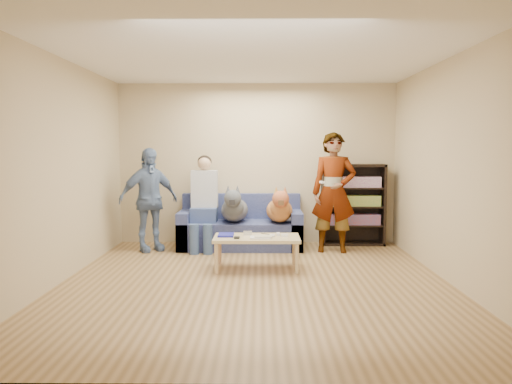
{
  "coord_description": "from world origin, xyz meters",
  "views": [
    {
      "loc": [
        0.07,
        -5.66,
        1.55
      ],
      "look_at": [
        0.0,
        1.2,
        0.95
      ],
      "focal_mm": 35.0,
      "sensor_mm": 36.0,
      "label": 1
    }
  ],
  "objects_px": {
    "dog_gray": "(234,208)",
    "notebook_blue": "(226,235)",
    "dog_tan": "(280,209)",
    "person_seated": "(204,199)",
    "person_standing_left": "(149,200)",
    "bookshelf": "(353,203)",
    "sofa": "(241,229)",
    "person_standing_right": "(334,192)",
    "camera_silver": "(248,233)",
    "coffee_table": "(257,240)"
  },
  "relations": [
    {
      "from": "person_seated",
      "to": "dog_tan",
      "type": "relative_size",
      "value": 1.26
    },
    {
      "from": "person_standing_right",
      "to": "dog_gray",
      "type": "relative_size",
      "value": 1.43
    },
    {
      "from": "person_seated",
      "to": "dog_gray",
      "type": "bearing_deg",
      "value": -7.94
    },
    {
      "from": "sofa",
      "to": "notebook_blue",
      "type": "bearing_deg",
      "value": -95.63
    },
    {
      "from": "camera_silver",
      "to": "dog_gray",
      "type": "distance_m",
      "value": 1.15
    },
    {
      "from": "person_standing_right",
      "to": "sofa",
      "type": "relative_size",
      "value": 0.94
    },
    {
      "from": "camera_silver",
      "to": "dog_gray",
      "type": "height_order",
      "value": "dog_gray"
    },
    {
      "from": "bookshelf",
      "to": "camera_silver",
      "type": "bearing_deg",
      "value": -137.09
    },
    {
      "from": "person_seated",
      "to": "dog_tan",
      "type": "distance_m",
      "value": 1.18
    },
    {
      "from": "person_standing_left",
      "to": "coffee_table",
      "type": "height_order",
      "value": "person_standing_left"
    },
    {
      "from": "person_seated",
      "to": "dog_gray",
      "type": "xyz_separation_m",
      "value": [
        0.47,
        -0.07,
        -0.13
      ]
    },
    {
      "from": "sofa",
      "to": "bookshelf",
      "type": "distance_m",
      "value": 1.86
    },
    {
      "from": "notebook_blue",
      "to": "camera_silver",
      "type": "xyz_separation_m",
      "value": [
        0.28,
        0.07,
        0.01
      ]
    },
    {
      "from": "notebook_blue",
      "to": "dog_gray",
      "type": "xyz_separation_m",
      "value": [
        0.05,
        1.18,
        0.21
      ]
    },
    {
      "from": "dog_tan",
      "to": "dog_gray",
      "type": "bearing_deg",
      "value": 177.55
    },
    {
      "from": "sofa",
      "to": "dog_tan",
      "type": "relative_size",
      "value": 1.64
    },
    {
      "from": "camera_silver",
      "to": "bookshelf",
      "type": "bearing_deg",
      "value": 42.91
    },
    {
      "from": "dog_gray",
      "to": "notebook_blue",
      "type": "bearing_deg",
      "value": -92.19
    },
    {
      "from": "person_seated",
      "to": "person_standing_left",
      "type": "bearing_deg",
      "value": -167.94
    },
    {
      "from": "person_seated",
      "to": "bookshelf",
      "type": "relative_size",
      "value": 1.13
    },
    {
      "from": "person_seated",
      "to": "sofa",
      "type": "bearing_deg",
      "value": 12.72
    },
    {
      "from": "bookshelf",
      "to": "dog_tan",
      "type": "bearing_deg",
      "value": -159.14
    },
    {
      "from": "person_standing_left",
      "to": "person_seated",
      "type": "distance_m",
      "value": 0.83
    },
    {
      "from": "notebook_blue",
      "to": "dog_gray",
      "type": "relative_size",
      "value": 0.21
    },
    {
      "from": "dog_tan",
      "to": "coffee_table",
      "type": "xyz_separation_m",
      "value": [
        -0.34,
        -1.2,
        -0.26
      ]
    },
    {
      "from": "person_standing_right",
      "to": "camera_silver",
      "type": "height_order",
      "value": "person_standing_right"
    },
    {
      "from": "coffee_table",
      "to": "person_standing_right",
      "type": "bearing_deg",
      "value": 43.57
    },
    {
      "from": "person_standing_right",
      "to": "camera_silver",
      "type": "relative_size",
      "value": 16.28
    },
    {
      "from": "person_standing_right",
      "to": "notebook_blue",
      "type": "height_order",
      "value": "person_standing_right"
    },
    {
      "from": "notebook_blue",
      "to": "dog_tan",
      "type": "relative_size",
      "value": 0.22
    },
    {
      "from": "camera_silver",
      "to": "person_seated",
      "type": "distance_m",
      "value": 1.41
    },
    {
      "from": "camera_silver",
      "to": "sofa",
      "type": "distance_m",
      "value": 1.32
    },
    {
      "from": "dog_gray",
      "to": "person_standing_right",
      "type": "bearing_deg",
      "value": -5.61
    },
    {
      "from": "person_standing_right",
      "to": "camera_silver",
      "type": "xyz_separation_m",
      "value": [
        -1.26,
        -0.97,
        -0.45
      ]
    },
    {
      "from": "person_standing_right",
      "to": "coffee_table",
      "type": "relative_size",
      "value": 1.63
    },
    {
      "from": "person_standing_right",
      "to": "dog_gray",
      "type": "distance_m",
      "value": 1.53
    },
    {
      "from": "camera_silver",
      "to": "bookshelf",
      "type": "distance_m",
      "value": 2.27
    },
    {
      "from": "camera_silver",
      "to": "dog_gray",
      "type": "xyz_separation_m",
      "value": [
        -0.23,
        1.11,
        0.19
      ]
    },
    {
      "from": "person_standing_left",
      "to": "bookshelf",
      "type": "relative_size",
      "value": 1.2
    },
    {
      "from": "person_standing_right",
      "to": "person_standing_left",
      "type": "distance_m",
      "value": 2.79
    },
    {
      "from": "person_seated",
      "to": "coffee_table",
      "type": "distance_m",
      "value": 1.59
    },
    {
      "from": "person_standing_right",
      "to": "coffee_table",
      "type": "xyz_separation_m",
      "value": [
        -1.14,
        -1.09,
        -0.52
      ]
    },
    {
      "from": "person_standing_left",
      "to": "bookshelf",
      "type": "height_order",
      "value": "person_standing_left"
    },
    {
      "from": "sofa",
      "to": "dog_gray",
      "type": "distance_m",
      "value": 0.42
    },
    {
      "from": "person_standing_right",
      "to": "sofa",
      "type": "distance_m",
      "value": 1.57
    },
    {
      "from": "camera_silver",
      "to": "person_standing_right",
      "type": "bearing_deg",
      "value": 37.44
    },
    {
      "from": "person_standing_right",
      "to": "coffee_table",
      "type": "bearing_deg",
      "value": -130.62
    },
    {
      "from": "person_standing_left",
      "to": "sofa",
      "type": "height_order",
      "value": "person_standing_left"
    },
    {
      "from": "camera_silver",
      "to": "coffee_table",
      "type": "bearing_deg",
      "value": -45.0
    },
    {
      "from": "person_standing_left",
      "to": "person_seated",
      "type": "height_order",
      "value": "person_standing_left"
    }
  ]
}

